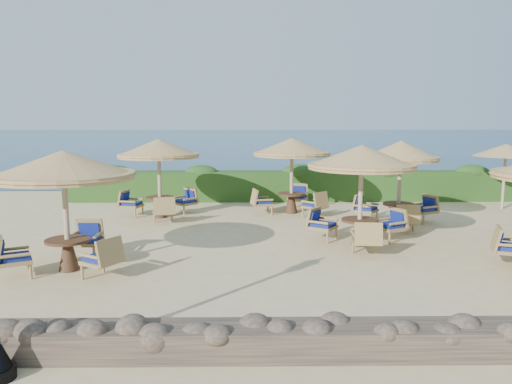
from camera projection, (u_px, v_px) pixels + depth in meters
name	position (u px, v px, depth m)	size (l,w,h in m)	color
ground	(308.00, 245.00, 13.23)	(120.00, 120.00, 0.00)	#D1BC84
sea	(259.00, 138.00, 82.46)	(160.00, 160.00, 0.00)	#0C2B4D
hedge	(288.00, 186.00, 20.26)	(18.00, 0.90, 1.20)	#1D3F14
stone_wall	(359.00, 340.00, 7.06)	(15.00, 0.65, 0.44)	brown
extra_parasol	(506.00, 150.00, 18.15)	(2.30, 2.30, 2.41)	tan
cafe_set_0	(64.00, 182.00, 10.75)	(3.07, 3.07, 2.65)	tan
cafe_set_1	(361.00, 174.00, 12.91)	(2.81, 2.82, 2.65)	tan
cafe_set_3	(159.00, 162.00, 16.61)	(2.80, 2.80, 2.65)	tan
cafe_set_4	(292.00, 160.00, 17.42)	(2.80, 2.80, 2.65)	tan
cafe_set_5	(400.00, 169.00, 15.37)	(2.77, 2.60, 2.65)	tan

